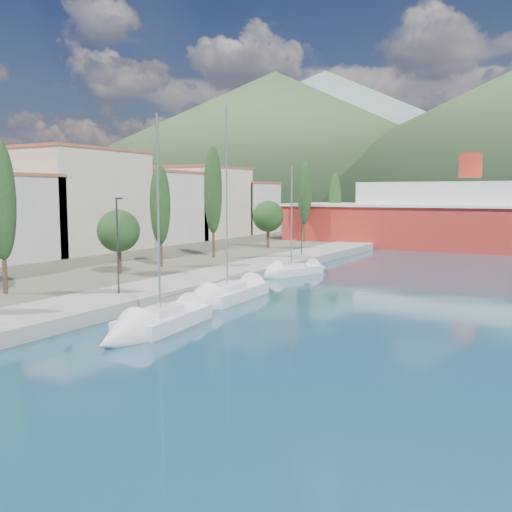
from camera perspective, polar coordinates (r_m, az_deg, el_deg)
The scene contains 9 objects.
ground at distance 135.73m, azimuth 22.67°, elevation 2.78°, with size 1400.00×1400.00×0.00m, color navy.
quay at distance 48.22m, azimuth -2.28°, elevation -1.73°, with size 5.00×88.00×0.80m, color gray.
land_strip at distance 81.22m, azimuth -21.72°, elevation 1.04°, with size 70.00×148.00×0.70m, color #565644.
town_buildings at distance 70.53m, azimuth -13.62°, elevation 4.84°, with size 9.20×69.20×11.30m.
tree_row at distance 56.49m, azimuth -4.76°, elevation 5.01°, with size 3.65×65.76×11.09m.
lamp_posts at distance 38.18m, azimuth -11.87°, elevation 1.59°, with size 0.15×50.12×6.06m.
sailboat_near at distance 29.44m, azimuth -11.33°, elevation -7.17°, with size 3.40×8.68×12.15m.
sailboat_mid at distance 36.70m, azimuth -4.32°, elevation -4.40°, with size 3.06×9.69×13.76m.
sailboat_far at distance 49.32m, azimuth 2.38°, elevation -1.68°, with size 4.56×7.37×10.34m.
Camera 1 is at (16.19, -14.57, 7.10)m, focal length 40.00 mm.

